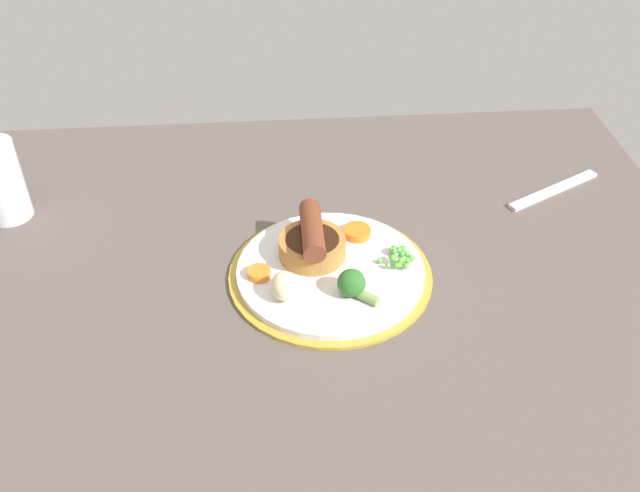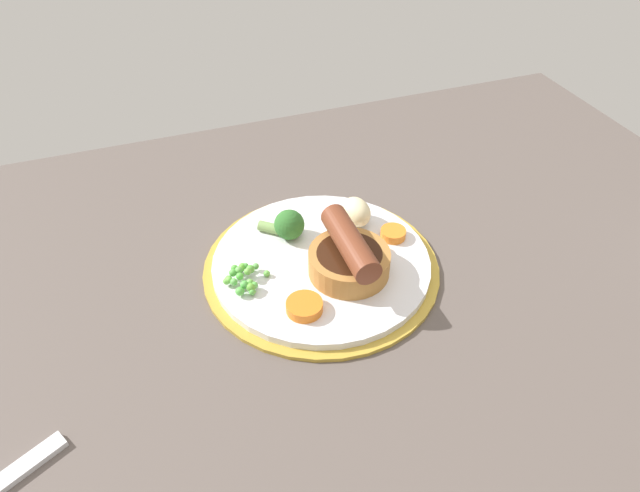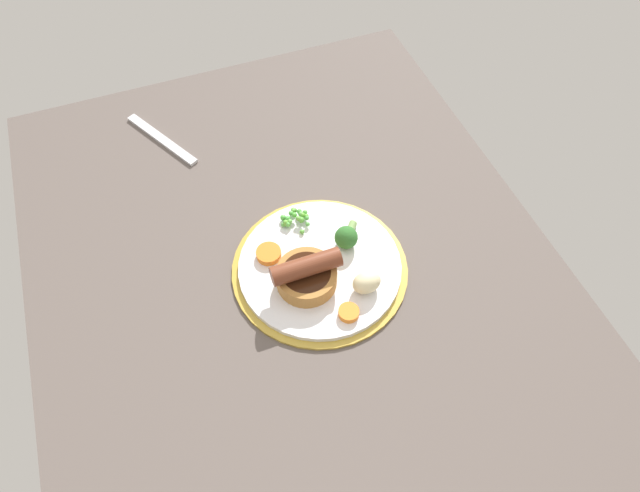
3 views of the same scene
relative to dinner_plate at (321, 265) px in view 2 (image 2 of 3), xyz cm
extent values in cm
cube|color=#564C47|center=(2.21, -3.52, -2.07)|extent=(110.00, 80.00, 3.00)
cylinder|color=#B79333|center=(0.00, 0.00, -0.32)|extent=(27.26, 27.26, 0.50)
cylinder|color=silver|center=(0.00, 0.00, 0.13)|extent=(25.08, 25.08, 1.40)
cylinder|color=#AD7538|center=(2.50, -2.95, 2.24)|extent=(9.09, 9.09, 2.81)
cylinder|color=#33190C|center=(2.50, -2.95, 3.49)|extent=(7.27, 7.27, 0.30)
cylinder|color=brown|center=(2.50, -2.95, 5.12)|extent=(2.99, 10.42, 2.95)
sphere|color=#50A33F|center=(-8.88, -2.87, 1.36)|extent=(0.75, 0.75, 0.75)
sphere|color=#5DA938|center=(-8.92, -2.43, 1.63)|extent=(0.97, 0.97, 0.97)
sphere|color=#5BA93D|center=(-10.85, -0.25, 1.56)|extent=(0.77, 0.77, 0.77)
sphere|color=#66AD44|center=(-8.68, -0.40, 2.09)|extent=(0.82, 0.82, 0.82)
sphere|color=#50A23C|center=(-9.85, 1.16, 1.57)|extent=(0.81, 0.81, 0.81)
sphere|color=#52A53A|center=(-8.30, -0.01, 1.98)|extent=(0.96, 0.96, 0.96)
sphere|color=#5AAE4C|center=(-10.43, -1.06, 1.69)|extent=(0.79, 0.79, 0.79)
sphere|color=#52AA4A|center=(-8.63, 1.04, 1.62)|extent=(0.74, 0.74, 0.74)
sphere|color=#63B54A|center=(-8.83, -1.78, 1.76)|extent=(0.78, 0.78, 0.78)
sphere|color=#59B538|center=(-8.98, 1.05, 1.66)|extent=(0.80, 0.80, 0.80)
sphere|color=#5EAB37|center=(-9.27, 0.53, 1.85)|extent=(0.82, 0.82, 0.82)
sphere|color=green|center=(-9.67, -0.73, 1.99)|extent=(0.82, 0.82, 0.82)
sphere|color=#65B943|center=(-10.85, -0.49, 1.58)|extent=(0.80, 0.80, 0.80)
sphere|color=green|center=(-10.14, -2.49, 1.50)|extent=(0.97, 0.97, 0.97)
sphere|color=#59A54C|center=(-7.52, 0.76, 1.49)|extent=(0.73, 0.73, 0.73)
sphere|color=#57B549|center=(-8.47, -2.21, 1.59)|extent=(0.81, 0.81, 0.81)
sphere|color=#51A941|center=(-10.21, 0.33, 1.74)|extent=(0.87, 0.87, 0.87)
sphere|color=#61B541|center=(-11.14, -0.44, 1.46)|extent=(0.76, 0.76, 0.76)
sphere|color=#4FAE46|center=(-9.48, -1.91, 1.76)|extent=(0.91, 0.91, 0.91)
sphere|color=#62A94F|center=(-9.53, 0.34, 1.90)|extent=(0.85, 0.85, 0.85)
sphere|color=#5BAD42|center=(-6.61, -0.51, 1.21)|extent=(0.75, 0.75, 0.75)
sphere|color=#2D6628|center=(-2.15, 5.18, 2.65)|extent=(3.64, 3.64, 3.64)
cylinder|color=#7A9E56|center=(-4.10, 6.79, 1.47)|extent=(3.03, 2.82, 1.27)
ellipsoid|color=beige|center=(6.33, 4.97, 2.51)|extent=(3.72, 4.67, 3.36)
cylinder|color=orange|center=(9.49, 0.88, 1.35)|extent=(4.03, 4.03, 1.04)
cylinder|color=orange|center=(-4.34, -6.81, 1.39)|extent=(5.27, 5.27, 1.12)
camera|label=1|loc=(7.15, 71.63, 62.42)|focal=40.00mm
camera|label=2|loc=(-16.62, -45.54, 44.90)|focal=32.00mm
camera|label=3|loc=(44.57, -16.82, 74.09)|focal=32.00mm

